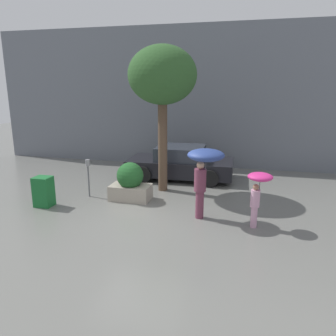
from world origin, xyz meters
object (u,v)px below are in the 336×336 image
(planter_box, at_px, (130,183))
(person_adult, at_px, (204,164))
(person_child, at_px, (258,187))
(street_tree, at_px, (162,77))
(parking_meter, at_px, (88,170))
(newspaper_box, at_px, (44,192))
(parked_car_near, at_px, (180,164))

(planter_box, distance_m, person_adult, 2.79)
(person_child, relative_size, street_tree, 0.30)
(person_adult, bearing_deg, street_tree, 142.18)
(street_tree, distance_m, parking_meter, 3.80)
(parking_meter, height_order, newspaper_box, parking_meter)
(parked_car_near, height_order, parking_meter, parked_car_near)
(planter_box, xyz_separation_m, parking_meter, (-1.40, -0.05, 0.33))
(person_child, bearing_deg, parking_meter, 135.28)
(planter_box, relative_size, street_tree, 0.26)
(person_adult, distance_m, parking_meter, 4.00)
(person_child, height_order, parked_car_near, person_child)
(planter_box, height_order, person_child, person_child)
(newspaper_box, bearing_deg, street_tree, 37.72)
(parking_meter, bearing_deg, newspaper_box, -129.35)
(person_child, xyz_separation_m, parked_car_near, (-2.80, 4.01, -0.50))
(planter_box, xyz_separation_m, newspaper_box, (-2.31, -1.15, -0.10))
(planter_box, bearing_deg, person_adult, -21.60)
(person_adult, relative_size, parked_car_near, 0.48)
(planter_box, distance_m, parked_car_near, 3.00)
(person_adult, xyz_separation_m, newspaper_box, (-4.75, -0.19, -1.07))
(planter_box, relative_size, person_adult, 0.65)
(person_child, bearing_deg, person_adult, 138.47)
(street_tree, height_order, parking_meter, street_tree)
(planter_box, xyz_separation_m, person_child, (3.82, -1.19, 0.52))
(street_tree, relative_size, parking_meter, 3.88)
(newspaper_box, bearing_deg, person_child, -0.30)
(person_child, bearing_deg, planter_box, 130.33)
(parked_car_near, distance_m, newspaper_box, 5.19)
(planter_box, distance_m, person_child, 4.03)
(parked_car_near, bearing_deg, newspaper_box, 138.55)
(parked_car_near, distance_m, parking_meter, 3.77)
(person_child, height_order, parking_meter, person_child)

